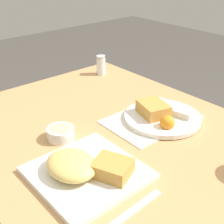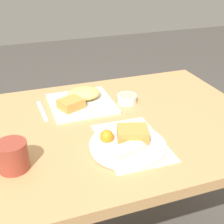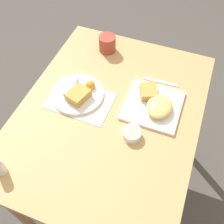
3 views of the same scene
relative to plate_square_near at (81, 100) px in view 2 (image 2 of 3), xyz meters
The scene contains 7 objects.
dining_table 0.23m from the plate_square_near, 118.10° to the left, with size 1.03×0.79×0.75m.
menu_card 0.34m from the plate_square_near, 104.64° to the left, with size 0.20×0.29×0.00m.
plate_square_near is the anchor object (origin of this frame).
plate_oval_far 0.35m from the plate_square_near, 99.93° to the left, with size 0.24×0.24×0.05m.
sauce_ramekin 0.19m from the plate_square_near, 165.32° to the left, with size 0.08×0.08×0.03m.
butter_knife 0.16m from the plate_square_near, ahead, with size 0.02×0.17×0.00m.
coffee_mug 0.44m from the plate_square_near, 49.86° to the left, with size 0.09×0.09×0.09m.
Camera 2 is at (0.35, 0.92, 1.31)m, focal length 50.00 mm.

